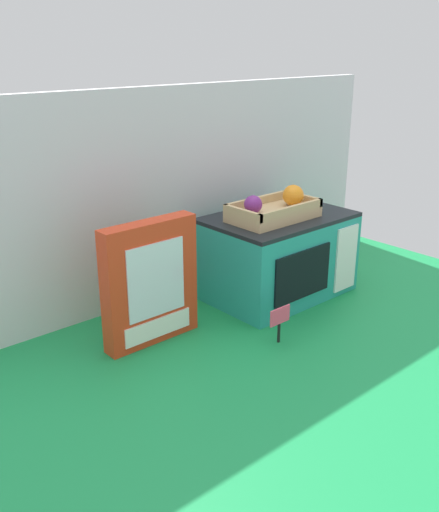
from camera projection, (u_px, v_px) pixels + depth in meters
ground_plane at (231, 308)px, 1.74m from camera, size 1.70×1.70×0.00m
display_back_panel at (182, 191)px, 1.79m from camera, size 1.61×0.03×0.63m
toy_microwave at (278, 255)px, 1.80m from camera, size 0.44×0.30×0.25m
food_groups_crate at (275, 210)px, 1.71m from camera, size 0.26×0.15×0.09m
cookie_set_box at (150, 283)px, 1.50m from camera, size 0.27×0.06×0.33m
price_sign at (280, 319)px, 1.52m from camera, size 0.07×0.01×0.10m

